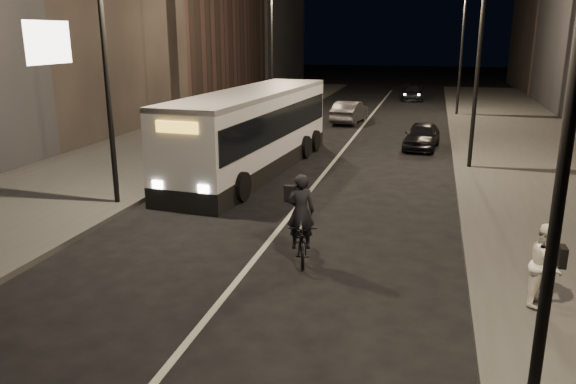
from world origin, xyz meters
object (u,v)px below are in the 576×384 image
Objects in this scene: streetlight_right_near at (557,33)px; car_far at (413,93)px; streetlight_left_near at (111,34)px; car_mid at (350,112)px; cyclist_on_bicycle at (302,232)px; pedestrian_woman at (546,265)px; city_bus at (253,128)px; streetlight_left_far at (275,34)px; streetlight_right_far at (459,34)px; car_near at (422,136)px; streetlight_right_mid at (474,34)px.

streetlight_right_near is 41.59m from car_far.
car_mid is (4.36, 19.44, -4.68)m from streetlight_left_near.
car_far is (1.19, 36.05, -0.14)m from cyclist_on_bicycle.
cyclist_on_bicycle reaches higher than pedestrian_woman.
streetlight_left_far is at bearing 105.74° from city_bus.
streetlight_left_near is at bearing -106.84° from car_far.
streetlight_right_far is 2.20× the size of car_near.
streetlight_right_mid is 2.20× the size of car_near.
car_far is (7.66, 33.21, -4.76)m from streetlight_left_near.
streetlight_right_mid and streetlight_right_far have the same top height.
streetlight_right_mid is 4.83× the size of pedestrian_woman.
cyclist_on_bicycle is at bearing -95.76° from car_far.
cyclist_on_bicycle is 22.38m from car_mid.
streetlight_left_far reaches higher than car_near.
cyclist_on_bicycle reaches higher than car_near.
car_near is at bearing 128.23° from car_mid.
cyclist_on_bicycle is at bearing -98.90° from streetlight_right_far.
car_mid is (1.90, 13.61, -1.07)m from city_bus.
streetlight_left_far reaches higher than car_far.
streetlight_right_far is 1.00× the size of streetlight_left_far.
car_mid is at bearing 86.38° from city_bus.
streetlight_left_far is at bearing 152.53° from car_near.
city_bus is at bearing -104.61° from car_far.
streetlight_right_far reaches higher than city_bus.
city_bus reaches higher than car_mid.
streetlight_right_near is 1.97× the size of car_mid.
streetlight_right_mid is at bearing -90.00° from streetlight_right_far.
pedestrian_woman is (1.02, -28.23, -4.36)m from streetlight_right_far.
streetlight_right_near reaches higher than cyclist_on_bicycle.
streetlight_left_near and streetlight_left_far have the same top height.
streetlight_right_mid is at bearing 36.88° from streetlight_left_near.
car_mid is at bearing 118.86° from streetlight_right_mid.
streetlight_left_near is at bearing 91.65° from pedestrian_woman.
cyclist_on_bicycle is (-4.20, -10.84, -4.62)m from streetlight_right_mid.
streetlight_right_far is 9.08m from car_mid.
streetlight_right_near is 1.00× the size of streetlight_right_far.
city_bus is 7.18× the size of pedestrian_woman.
streetlight_right_near and streetlight_right_mid have the same top height.
car_near is at bearing -33.25° from streetlight_left_far.
car_near is (8.93, 12.14, -4.73)m from streetlight_left_near.
city_bus is 13.79m from car_mid.
city_bus is at bearing -114.30° from streetlight_right_far.
streetlight_right_far reaches higher than car_mid.
pedestrian_woman is 0.41× the size of car_mid.
car_mid is at bearing 80.37° from cyclist_on_bicycle.
city_bus is (-8.21, 13.82, -3.61)m from streetlight_right_near.
city_bus is 13.67m from pedestrian_woman.
car_near is at bearing 65.63° from cyclist_on_bicycle.
streetlight_left_near is 15.80m from car_near.
cyclist_on_bicycle is (6.46, -2.84, -4.62)m from streetlight_left_near.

